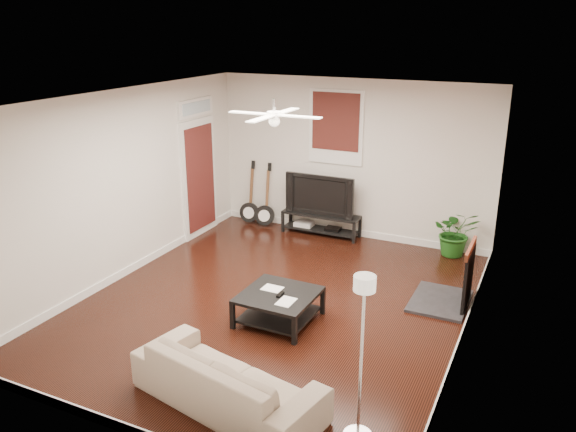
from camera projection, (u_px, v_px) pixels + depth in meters
room at (275, 207)px, 7.52m from camera, size 5.01×6.01×2.81m
brick_accent at (483, 211)px, 7.36m from camera, size 0.02×2.20×2.80m
fireplace at (454, 274)px, 7.78m from camera, size 0.80×1.10×0.92m
window_back at (336, 127)px, 10.00m from camera, size 1.00×0.06×1.30m
door_left at (199, 167)px, 10.19m from camera, size 0.08×1.00×2.50m
tv_stand at (321, 224)px, 10.47m from camera, size 1.43×0.38×0.40m
tv at (322, 194)px, 10.30m from camera, size 1.28×0.17×0.74m
coffee_table at (279, 307)px, 7.43m from camera, size 0.94×0.94×0.39m
sofa at (227, 379)px, 5.77m from camera, size 2.16×1.20×0.60m
floor_lamp at (361, 360)px, 5.13m from camera, size 0.32×0.32×1.66m
potted_plant at (456, 232)px, 9.47m from camera, size 0.88×0.82×0.81m
guitar_left at (249, 193)px, 10.91m from camera, size 0.41×0.32×1.22m
guitar_right at (265, 196)px, 10.74m from camera, size 0.43×0.35×1.22m
ceiling_fan at (274, 115)px, 7.13m from camera, size 1.24×1.24×0.32m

